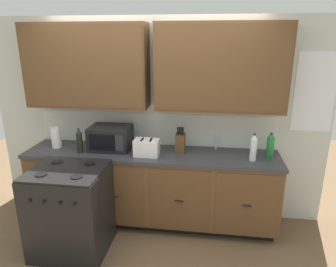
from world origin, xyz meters
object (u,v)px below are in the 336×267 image
at_px(stove_range, 71,210).
at_px(bottle_dark, 79,141).
at_px(toaster, 147,147).
at_px(bottle_green, 270,145).
at_px(microwave, 111,138).
at_px(paper_towel_roll, 56,137).
at_px(knife_block, 180,143).
at_px(bottle_clear, 254,148).

height_order(stove_range, bottle_dark, bottle_dark).
height_order(toaster, bottle_green, bottle_green).
height_order(microwave, bottle_dark, bottle_dark).
height_order(stove_range, paper_towel_roll, paper_towel_roll).
bearing_deg(paper_towel_roll, stove_range, -56.43).
distance_m(knife_block, bottle_green, 1.02).
bearing_deg(bottle_green, paper_towel_roll, -178.81).
bearing_deg(bottle_clear, bottle_dark, -179.22).
height_order(toaster, bottle_clear, bottle_clear).
relative_size(stove_range, microwave, 1.98).
bearing_deg(bottle_green, stove_range, -161.68).
distance_m(paper_towel_roll, bottle_green, 2.53).
distance_m(knife_block, paper_towel_roll, 1.52).
distance_m(knife_block, bottle_clear, 0.83).
height_order(microwave, paper_towel_roll, microwave).
bearing_deg(bottle_clear, microwave, 175.15).
xyz_separation_m(knife_block, bottle_dark, (-1.16, -0.17, 0.03)).
height_order(microwave, bottle_clear, bottle_clear).
relative_size(toaster, bottle_clear, 0.91).
bearing_deg(bottle_dark, toaster, 0.97).
bearing_deg(stove_range, bottle_clear, 15.94).
relative_size(stove_range, bottle_clear, 3.10).
bearing_deg(microwave, paper_towel_roll, -176.71).
bearing_deg(microwave, knife_block, 0.13).
distance_m(bottle_green, bottle_dark, 2.18).
bearing_deg(bottle_green, knife_block, -179.34).
bearing_deg(knife_block, stove_range, -147.80).
xyz_separation_m(toaster, knife_block, (0.37, 0.16, 0.02)).
bearing_deg(knife_block, bottle_dark, -171.70).
bearing_deg(paper_towel_roll, bottle_clear, -2.50).
bearing_deg(stove_range, knife_block, 32.20).
relative_size(bottle_clear, bottle_dark, 1.05).
relative_size(bottle_green, bottle_dark, 0.94).
xyz_separation_m(bottle_clear, bottle_dark, (-1.97, -0.03, -0.01)).
xyz_separation_m(microwave, bottle_clear, (1.65, -0.14, 0.01)).
bearing_deg(bottle_dark, knife_block, 8.30).
bearing_deg(paper_towel_roll, toaster, -5.72).
xyz_separation_m(toaster, bottle_green, (1.38, 0.17, 0.04)).
bearing_deg(knife_block, paper_towel_roll, -178.46).
bearing_deg(toaster, bottle_clear, 0.66).
bearing_deg(bottle_dark, stove_range, -82.06).
relative_size(toaster, bottle_dark, 0.96).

